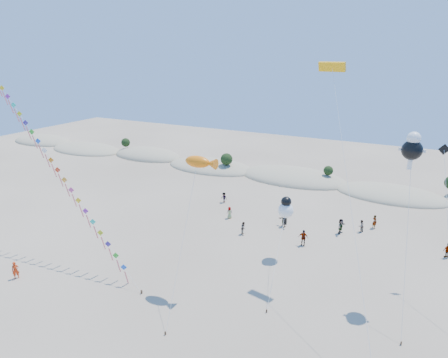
% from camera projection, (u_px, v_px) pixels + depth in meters
% --- Properties ---
extents(ground, '(160.00, 160.00, 0.00)m').
position_uv_depth(ground, '(111.00, 354.00, 27.22)').
color(ground, '#88745E').
rests_on(ground, ground).
extents(dune_ridge, '(145.30, 11.49, 5.57)m').
position_uv_depth(dune_ridge, '(298.00, 179.00, 65.01)').
color(dune_ridge, gray).
rests_on(dune_ridge, ground).
extents(kite_train, '(28.37, 6.04, 22.92)m').
position_uv_depth(kite_train, '(39.00, 143.00, 39.23)').
color(kite_train, '#3F2D1E').
rests_on(kite_train, ground).
extents(fish_kite, '(3.00, 8.16, 12.44)m').
position_uv_depth(fish_kite, '(201.00, 163.00, 32.11)').
color(fish_kite, '#3F2D1E').
rests_on(fish_kite, ground).
extents(cartoon_kite_low, '(2.58, 10.63, 6.80)m').
position_uv_depth(cartoon_kite_low, '(286.00, 209.00, 38.86)').
color(cartoon_kite_low, '#3F2D1E').
rests_on(cartoon_kite_low, ground).
extents(cartoon_kite_high, '(2.35, 7.43, 14.93)m').
position_uv_depth(cartoon_kite_high, '(412.00, 148.00, 29.86)').
color(cartoon_kite_high, '#3F2D1E').
rests_on(cartoon_kite_high, ground).
extents(parafoil_kite, '(8.87, 15.71, 20.13)m').
position_uv_depth(parafoil_kite, '(333.00, 71.00, 32.18)').
color(parafoil_kite, '#3F2D1E').
rests_on(parafoil_kite, ground).
extents(dark_kite, '(2.83, 9.07, 13.22)m').
position_uv_depth(dark_kite, '(446.00, 195.00, 31.91)').
color(dark_kite, '#3F2D1E').
rests_on(dark_kite, ground).
extents(flyer_foreground, '(0.72, 0.77, 1.76)m').
position_uv_depth(flyer_foreground, '(16.00, 270.00, 36.15)').
color(flyer_foreground, red).
rests_on(flyer_foreground, ground).
extents(beachgoers, '(34.77, 10.73, 1.90)m').
position_uv_depth(beachgoers, '(326.00, 224.00, 45.91)').
color(beachgoers, slate).
rests_on(beachgoers, ground).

